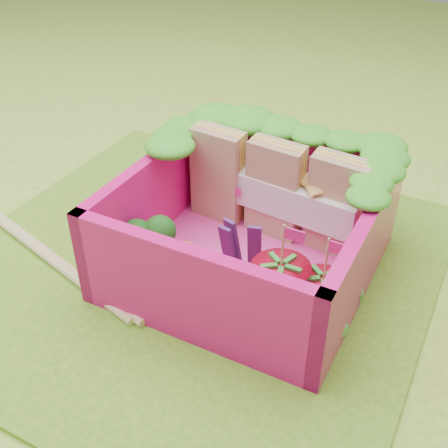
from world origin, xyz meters
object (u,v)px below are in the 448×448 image
strawberry_right (321,297)px  broccoli (150,242)px  strawberry_left (280,289)px  sandwich_stack (276,190)px  chopsticks (24,237)px  bento_box (249,228)px

strawberry_right → broccoli: bearing=-176.6°
strawberry_left → broccoli: bearing=179.1°
sandwich_stack → broccoli: 0.78m
broccoli → strawberry_left: (0.76, -0.01, -0.02)m
chopsticks → strawberry_left: bearing=3.3°
strawberry_left → strawberry_right: strawberry_left is taller
strawberry_right → strawberry_left: bearing=-160.6°
sandwich_stack → broccoli: sandwich_stack is taller
strawberry_left → chopsticks: size_ratio=0.25×
strawberry_right → chopsticks: (-1.81, -0.16, -0.15)m
sandwich_stack → chopsticks: bearing=-151.0°
broccoli → chopsticks: 0.89m
strawberry_right → chopsticks: strawberry_right is taller
broccoli → strawberry_left: 0.76m
chopsticks → sandwich_stack: bearing=29.0°
sandwich_stack → strawberry_right: size_ratio=2.26×
strawberry_right → chopsticks: size_ratio=0.23×
bento_box → sandwich_stack: sandwich_stack is taller
strawberry_left → chopsticks: 1.63m
broccoli → strawberry_left: strawberry_left is taller
bento_box → broccoli: (-0.45, -0.29, -0.06)m
strawberry_left → chopsticks: (-1.62, -0.09, -0.18)m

